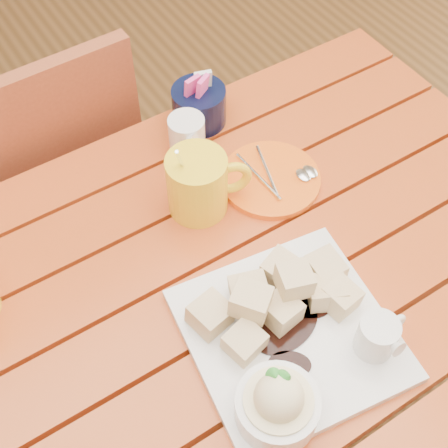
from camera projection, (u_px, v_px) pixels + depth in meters
ground at (226, 444)px, 1.56m from camera, size 5.00×5.00×0.00m
table at (226, 323)px, 1.04m from camera, size 1.20×0.79×0.75m
dessert_plate at (290, 342)px, 0.87m from camera, size 0.32×0.32×0.11m
coffee_mug_right at (199, 183)px, 1.01m from camera, size 0.14×0.10×0.17m
cream_pitcher at (188, 135)px, 1.10m from camera, size 0.09×0.08×0.08m
sugar_caddy at (199, 105)px, 1.15m from camera, size 0.10×0.10×0.11m
orange_saucer at (271, 179)px, 1.08m from camera, size 0.17×0.17×0.02m
chair_far at (40, 191)px, 1.39m from camera, size 0.44×0.44×0.90m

